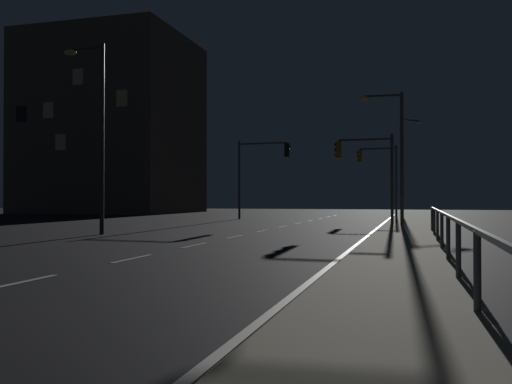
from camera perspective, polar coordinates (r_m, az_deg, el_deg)
ground_plane at (r=21.75m, az=-1.79°, el=-4.56°), size 112.00×112.00×0.00m
sidewalk_right at (r=20.72m, az=15.06°, el=-4.54°), size 2.38×77.00×0.14m
lane_markings_center at (r=25.10m, az=0.66°, el=-4.03°), size 0.14×50.00×0.01m
lane_edge_line at (r=25.77m, az=12.03°, el=-3.93°), size 0.14×53.00×0.01m
traffic_light_far_left at (r=31.22m, az=11.21°, el=3.11°), size 3.24×0.35×4.85m
traffic_light_near_right at (r=39.16m, az=0.48°, el=2.94°), size 3.87×0.50×5.62m
traffic_light_near_left at (r=43.13m, az=12.55°, el=2.54°), size 3.03×0.35×5.38m
street_lamp_mid_block at (r=29.39m, az=14.00°, el=4.83°), size 2.29×0.38×6.79m
street_lamp_far_end at (r=24.01m, az=-16.09°, el=7.04°), size 1.95×0.36×7.88m
street_lamp_corner at (r=44.46m, az=15.09°, el=3.53°), size 1.75×1.70×7.60m
barrier_fence at (r=12.88m, az=19.15°, el=-3.30°), size 0.09×23.45×0.98m
building_distant at (r=60.38m, az=-14.47°, el=6.58°), size 15.60×14.02×18.16m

